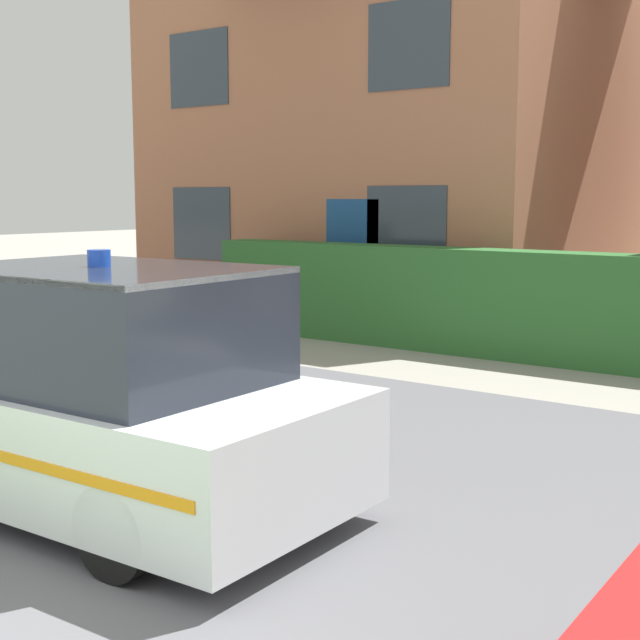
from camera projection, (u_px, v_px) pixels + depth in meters
name	position (u px, v px, depth m)	size (l,w,h in m)	color
road_strip	(340.00, 473.00, 6.95)	(28.00, 6.55, 0.01)	#5B5B60
garden_hedge	(504.00, 304.00, 11.88)	(9.62, 0.63, 1.44)	#2D662D
police_car	(84.00, 393.00, 6.21)	(4.17, 1.88, 1.78)	black
house_left	(400.00, 105.00, 17.12)	(8.20, 6.90, 7.63)	#A86B4C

